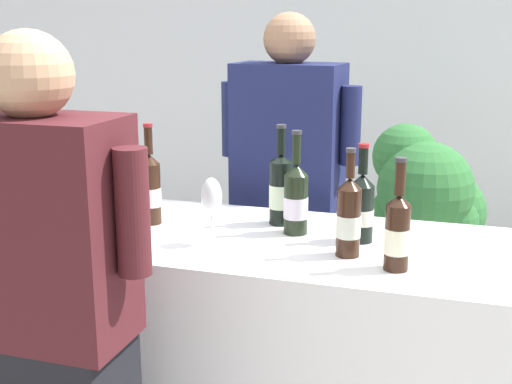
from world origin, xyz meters
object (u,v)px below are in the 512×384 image
object	(u,v)px
wine_bottle_0	(7,193)
person_guest	(52,364)
wine_bottle_3	(150,188)
wine_bottle_6	(296,199)
wine_bottle_4	(349,217)
wine_bottle_5	(397,231)
ice_bucket	(93,189)
wine_bottle_7	(281,189)
wine_bottle_1	(110,207)
wine_bottle_2	(361,207)
wine_glass	(212,199)
potted_shrub	(425,204)
person_server	(288,224)

from	to	relation	value
wine_bottle_0	person_guest	xyz separation A→B (m)	(0.49, -0.50, -0.29)
wine_bottle_3	wine_bottle_6	xyz separation A→B (m)	(0.51, 0.04, -0.01)
wine_bottle_4	wine_bottle_5	bearing A→B (deg)	-26.97
wine_bottle_5	ice_bucket	world-z (taller)	wine_bottle_5
wine_bottle_7	wine_bottle_1	bearing A→B (deg)	-143.62
wine_bottle_2	wine_bottle_6	bearing A→B (deg)	175.07
wine_bottle_1	person_guest	bearing A→B (deg)	-79.28
wine_bottle_6	wine_bottle_3	bearing A→B (deg)	-175.78
wine_bottle_7	wine_glass	world-z (taller)	wine_bottle_7
wine_glass	ice_bucket	bearing A→B (deg)	167.31
wine_bottle_2	wine_bottle_3	distance (m)	0.73
potted_shrub	person_server	bearing A→B (deg)	-122.57
wine_bottle_0	wine_bottle_3	xyz separation A→B (m)	(0.43, 0.20, 0.00)
wine_bottle_2	wine_bottle_6	xyz separation A→B (m)	(-0.22, 0.02, 0.01)
wine_bottle_1	wine_bottle_5	bearing A→B (deg)	0.67
wine_bottle_5	wine_glass	distance (m)	0.58
wine_bottle_4	wine_glass	distance (m)	0.43
wine_bottle_0	wine_bottle_1	distance (m)	0.39
wine_bottle_2	wine_bottle_7	bearing A→B (deg)	159.72
wine_bottle_3	wine_bottle_4	bearing A→B (deg)	-10.39
wine_bottle_6	wine_bottle_7	distance (m)	0.12
ice_bucket	wine_bottle_5	bearing A→B (deg)	-8.72
person_guest	person_server	bearing A→B (deg)	77.61
wine_glass	wine_bottle_4	bearing A→B (deg)	3.05
wine_bottle_0	wine_bottle_4	world-z (taller)	wine_bottle_0
wine_glass	potted_shrub	xyz separation A→B (m)	(0.57, 1.55, -0.37)
wine_bottle_0	wine_bottle_5	xyz separation A→B (m)	(1.29, -0.00, -0.01)
wine_bottle_6	potted_shrub	bearing A→B (deg)	75.59
wine_bottle_6	wine_bottle_1	bearing A→B (deg)	-154.91
wine_bottle_6	wine_bottle_7	bearing A→B (deg)	130.26
wine_bottle_6	wine_bottle_7	xyz separation A→B (m)	(-0.08, 0.09, 0.01)
wine_bottle_5	person_guest	size ratio (longest dim) A/B	0.20
wine_bottle_2	ice_bucket	world-z (taller)	wine_bottle_2
wine_glass	ice_bucket	distance (m)	0.49
ice_bucket	person_server	size ratio (longest dim) A/B	0.14
wine_bottle_7	wine_glass	distance (m)	0.32
wine_bottle_3	person_guest	xyz separation A→B (m)	(0.06, -0.71, -0.29)
ice_bucket	person_guest	world-z (taller)	person_guest
wine_bottle_5	wine_bottle_6	xyz separation A→B (m)	(-0.35, 0.24, 0.01)
wine_bottle_0	wine_bottle_7	bearing A→B (deg)	20.98
wine_bottle_2	wine_glass	size ratio (longest dim) A/B	1.47
wine_bottle_1	person_server	size ratio (longest dim) A/B	0.18
wine_bottle_2	person_server	bearing A→B (deg)	124.30
wine_bottle_3	wine_bottle_1	bearing A→B (deg)	-99.56
wine_bottle_1	potted_shrub	bearing A→B (deg)	61.02
ice_bucket	potted_shrub	world-z (taller)	ice_bucket
wine_glass	potted_shrub	distance (m)	1.69
ice_bucket	person_server	bearing A→B (deg)	49.68
wine_bottle_6	wine_bottle_7	world-z (taller)	wine_bottle_7
wine_bottle_4	potted_shrub	bearing A→B (deg)	84.54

